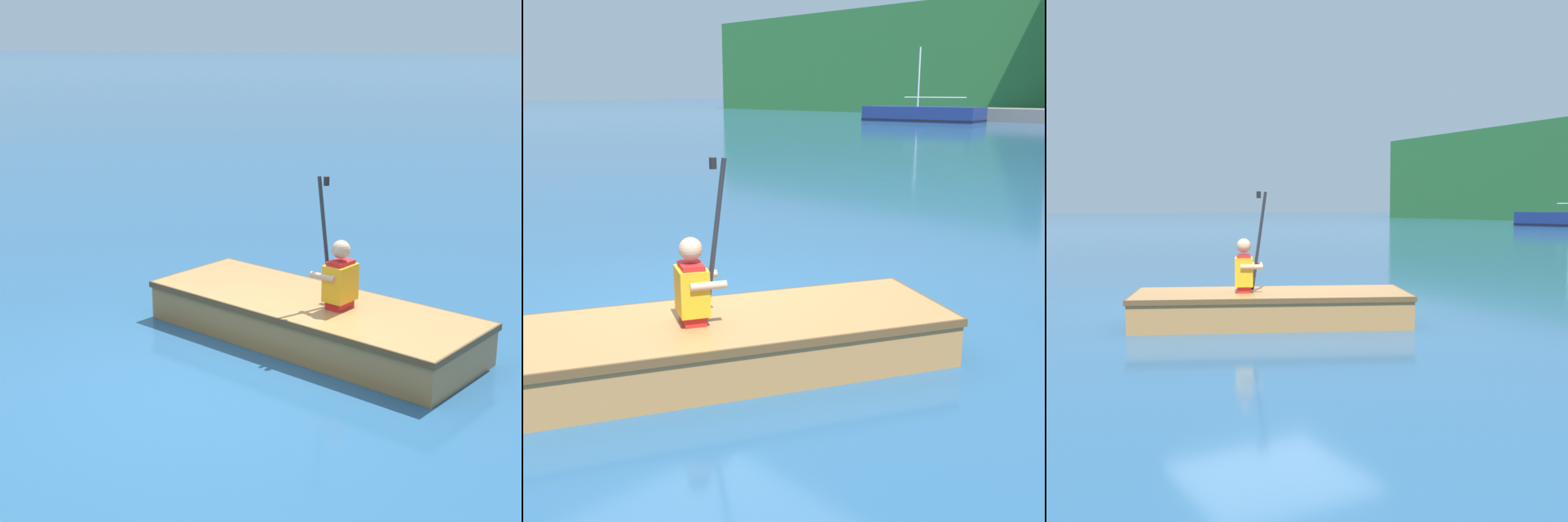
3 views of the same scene
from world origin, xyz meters
TOP-DOWN VIEW (x-y plane):
  - ground_plane at (0.00, 0.00)m, footprint 300.00×300.00m
  - moored_boat_dock_center_far at (-21.49, 34.51)m, footprint 8.35×4.01m
  - rowboat_foreground at (1.27, -0.58)m, footprint 2.43×3.46m
  - person_paddler at (1.12, -0.91)m, footprint 0.43×0.43m

SIDE VIEW (x-z plane):
  - ground_plane at x=0.00m, z-range 0.00..0.00m
  - rowboat_foreground at x=1.27m, z-range 0.03..0.42m
  - moored_boat_dock_center_far at x=-21.49m, z-range -1.95..2.94m
  - person_paddler at x=1.12m, z-range 0.08..1.28m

